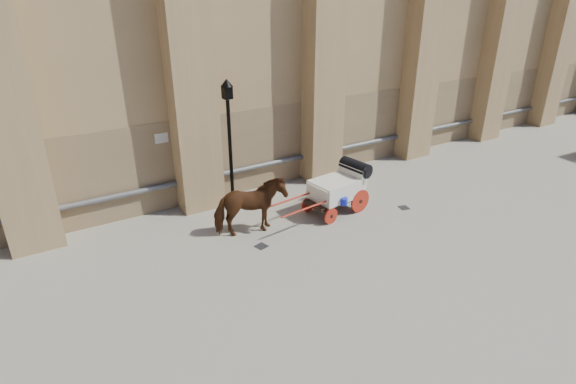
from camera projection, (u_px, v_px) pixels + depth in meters
ground at (280, 244)px, 13.10m from camera, size 90.00×90.00×0.00m
horse at (250, 207)px, 13.31m from camera, size 2.25×1.32×1.78m
carriage at (339, 186)px, 14.78m from camera, size 3.78×1.44×1.62m
street_lamp at (230, 140)px, 14.77m from camera, size 0.40×0.40×4.26m
drain_grate_near at (261, 246)px, 12.97m from camera, size 0.39×0.39×0.01m
drain_grate_far at (404, 208)px, 15.28m from camera, size 0.39×0.39×0.01m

